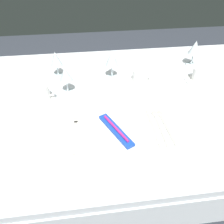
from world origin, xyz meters
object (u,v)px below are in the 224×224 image
coffee_cup_right (141,76)px  fork_outer (75,132)px  toothbrush_package (116,130)px  spoon_dessert (165,123)px  spoon_soup (159,124)px  dinner_plate (116,133)px  wine_glass_far (56,60)px  dinner_knife (154,129)px  coffee_cup_left (41,93)px  coffee_cup_far (200,74)px  wine_glass_right (112,59)px  wine_glass_centre (66,76)px  wine_glass_left (195,49)px

coffee_cup_right → fork_outer: bearing=-135.3°
toothbrush_package → spoon_dessert: size_ratio=0.94×
spoon_soup → dinner_plate: bearing=-168.6°
toothbrush_package → wine_glass_far: (-0.26, 0.50, 0.07)m
fork_outer → dinner_knife: same height
fork_outer → wine_glass_far: wine_glass_far is taller
spoon_dessert → dinner_knife: bearing=-149.4°
dinner_knife → coffee_cup_left: 0.55m
spoon_soup → coffee_cup_left: 0.56m
toothbrush_package → coffee_cup_right: size_ratio=1.96×
toothbrush_package → spoon_dessert: 0.22m
coffee_cup_right → dinner_plate: bearing=-116.5°
coffee_cup_far → wine_glass_right: bearing=167.8°
spoon_dessert → wine_glass_centre: bearing=145.5°
fork_outer → coffee_cup_far: size_ratio=2.21×
coffee_cup_right → wine_glass_centre: 0.40m
wine_glass_centre → wine_glass_right: 0.27m
coffee_cup_left → wine_glass_far: 0.25m
coffee_cup_right → wine_glass_right: size_ratio=0.65×
dinner_knife → fork_outer: bearing=175.9°
coffee_cup_left → dinner_plate: bearing=-40.2°
fork_outer → coffee_cup_right: coffee_cup_right is taller
wine_glass_centre → wine_glass_left: size_ratio=0.93×
toothbrush_package → coffee_cup_far: size_ratio=2.07×
toothbrush_package → dinner_knife: toothbrush_package is taller
coffee_cup_far → wine_glass_right: (-0.46, 0.10, 0.07)m
wine_glass_centre → spoon_dessert: bearing=-34.5°
coffee_cup_left → coffee_cup_right: coffee_cup_left is taller
wine_glass_right → spoon_dessert: bearing=-66.5°
dinner_plate → spoon_dessert: size_ratio=1.18×
wine_glass_far → coffee_cup_far: bearing=-11.8°
dinner_plate → coffee_cup_right: 0.42m
dinner_plate → fork_outer: size_ratio=1.18×
dinner_knife → wine_glass_right: (-0.12, 0.44, 0.11)m
coffee_cup_right → wine_glass_right: bearing=155.5°
spoon_dessert → coffee_cup_right: bearing=95.0°
wine_glass_left → wine_glass_far: 0.80m
coffee_cup_left → coffee_cup_right: 0.52m
coffee_cup_left → wine_glass_far: (0.06, 0.23, 0.05)m
coffee_cup_left → fork_outer: bearing=-57.0°
coffee_cup_far → wine_glass_centre: bearing=-178.4°
wine_glass_right → fork_outer: bearing=-116.3°
spoon_dessert → wine_glass_right: size_ratio=1.37×
dinner_knife → wine_glass_centre: (-0.36, 0.32, 0.10)m
coffee_cup_left → coffee_cup_right: size_ratio=1.04×
dinner_plate → toothbrush_package: bearing=0.0°
fork_outer → wine_glass_right: bearing=63.7°
fork_outer → wine_glass_left: wine_glass_left is taller
spoon_dessert → wine_glass_left: size_ratio=1.43×
coffee_cup_left → toothbrush_package: bearing=-40.2°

